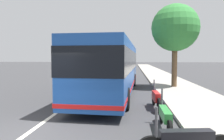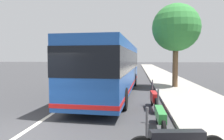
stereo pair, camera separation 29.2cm
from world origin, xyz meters
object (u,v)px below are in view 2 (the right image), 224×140
motorcycle_far_end (160,117)px  motorcycle_angled (154,99)px  car_far_distant (121,71)px  coach_bus (112,66)px  roadside_tree_mid_block (176,28)px  car_behind_bus (111,65)px  car_oncoming (133,64)px

motorcycle_far_end → motorcycle_angled: motorcycle_angled is taller
motorcycle_far_end → motorcycle_angled: 2.78m
motorcycle_angled → car_far_distant: (15.89, 2.80, 0.23)m
motorcycle_angled → car_far_distant: bearing=7.2°
coach_bus → roadside_tree_mid_block: (2.93, -4.41, 2.72)m
coach_bus → car_behind_bus: coach_bus is taller
car_behind_bus → car_oncoming: (14.58, -4.32, -0.07)m
car_far_distant → car_oncoming: 33.35m
coach_bus → motorcycle_angled: size_ratio=5.81×
coach_bus → roadside_tree_mid_block: roadside_tree_mid_block is taller
car_oncoming → coach_bus: bearing=-178.8°
coach_bus → car_oncoming: coach_bus is taller
motorcycle_angled → car_far_distant: car_far_distant is taller
car_oncoming → car_far_distant: bearing=-179.8°
motorcycle_far_end → car_oncoming: bearing=1.9°
coach_bus → motorcycle_angled: bearing=-144.1°
car_far_distant → car_oncoming: (33.35, -0.76, -0.06)m
motorcycle_far_end → roadside_tree_mid_block: 10.35m
motorcycle_angled → car_far_distant: size_ratio=0.46×
motorcycle_far_end → car_behind_bus: (37.44, 6.33, 0.26)m
coach_bus → motorcycle_far_end: size_ratio=5.45×
motorcycle_far_end → car_far_distant: (18.67, 2.77, 0.25)m
car_behind_bus → coach_bus: bearing=4.4°
roadside_tree_mid_block → car_far_distant: bearing=27.4°
motorcycle_angled → coach_bus: bearing=30.4°
car_behind_bus → car_far_distant: bearing=7.8°
car_far_distant → motorcycle_angled: bearing=-168.9°
car_far_distant → roadside_tree_mid_block: (-9.40, -4.88, 3.83)m
car_behind_bus → car_oncoming: bearing=160.6°
car_oncoming → car_behind_bus: bearing=165.0°
motorcycle_far_end → coach_bus: bearing=19.6°
motorcycle_angled → motorcycle_far_end: bearing=176.7°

